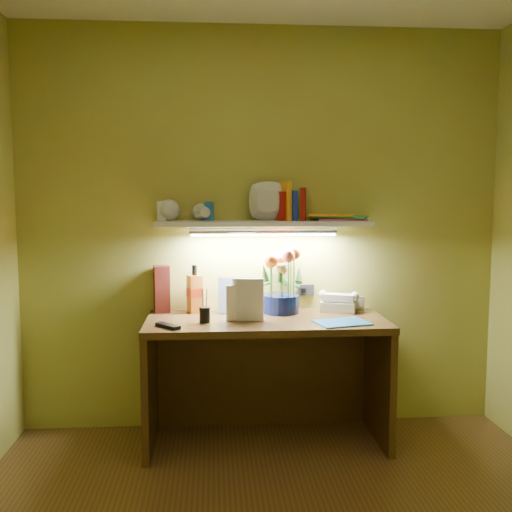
{
  "coord_description": "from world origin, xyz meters",
  "views": [
    {
      "loc": [
        -0.31,
        -2.06,
        1.46
      ],
      "look_at": [
        -0.05,
        1.35,
        1.1
      ],
      "focal_mm": 40.0,
      "sensor_mm": 36.0,
      "label": 1
    }
  ],
  "objects_px": {
    "desk": "(266,381)",
    "desk_clock": "(357,303)",
    "flower_bouquet": "(281,281)",
    "whisky_bottle": "(195,289)",
    "telephone": "(339,301)"
  },
  "relations": [
    {
      "from": "flower_bouquet",
      "to": "desk_clock",
      "type": "height_order",
      "value": "flower_bouquet"
    },
    {
      "from": "desk_clock",
      "to": "telephone",
      "type": "bearing_deg",
      "value": -157.41
    },
    {
      "from": "telephone",
      "to": "whisky_bottle",
      "type": "bearing_deg",
      "value": -162.43
    },
    {
      "from": "telephone",
      "to": "desk_clock",
      "type": "distance_m",
      "value": 0.13
    },
    {
      "from": "desk_clock",
      "to": "flower_bouquet",
      "type": "bearing_deg",
      "value": -166.8
    },
    {
      "from": "whisky_bottle",
      "to": "flower_bouquet",
      "type": "bearing_deg",
      "value": -5.15
    },
    {
      "from": "flower_bouquet",
      "to": "telephone",
      "type": "bearing_deg",
      "value": 2.69
    },
    {
      "from": "desk",
      "to": "desk_clock",
      "type": "distance_m",
      "value": 0.76
    },
    {
      "from": "desk",
      "to": "desk_clock",
      "type": "bearing_deg",
      "value": 20.25
    },
    {
      "from": "flower_bouquet",
      "to": "desk",
      "type": "bearing_deg",
      "value": -122.42
    },
    {
      "from": "desk",
      "to": "whisky_bottle",
      "type": "height_order",
      "value": "whisky_bottle"
    },
    {
      "from": "flower_bouquet",
      "to": "whisky_bottle",
      "type": "height_order",
      "value": "flower_bouquet"
    },
    {
      "from": "desk",
      "to": "telephone",
      "type": "relative_size",
      "value": 6.64
    },
    {
      "from": "telephone",
      "to": "whisky_bottle",
      "type": "xyz_separation_m",
      "value": [
        -0.89,
        0.03,
        0.08
      ]
    },
    {
      "from": "desk_clock",
      "to": "whisky_bottle",
      "type": "xyz_separation_m",
      "value": [
        -1.02,
        -0.0,
        0.1
      ]
    }
  ]
}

